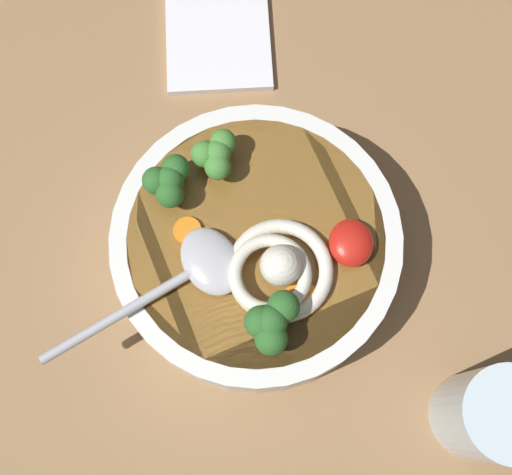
{
  "coord_description": "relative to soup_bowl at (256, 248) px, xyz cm",
  "views": [
    {
      "loc": [
        15.46,
        -1.16,
        62.15
      ],
      "look_at": [
        0.54,
        -1.09,
        11.07
      ],
      "focal_mm": 45.7,
      "sensor_mm": 36.0,
      "label": 1
    }
  ],
  "objects": [
    {
      "name": "drinking_glass",
      "position": [
        14.08,
        18.46,
        1.19
      ],
      "size": [
        7.36,
        7.36,
        9.59
      ],
      "primitive_type": "cylinder",
      "color": "silver",
      "rests_on": "table_slab"
    },
    {
      "name": "broccoli_floret_right",
      "position": [
        7.35,
        1.39,
        5.82
      ],
      "size": [
        4.94,
        4.25,
        3.91
      ],
      "color": "#7A9E60",
      "rests_on": "soup_bowl"
    },
    {
      "name": "noodle_pile",
      "position": [
        3.04,
        1.81,
        4.55
      ],
      "size": [
        9.39,
        9.21,
        3.77
      ],
      "color": "silver",
      "rests_on": "soup_bowl"
    },
    {
      "name": "chili_sauce_dollop",
      "position": [
        0.75,
        7.63,
        4.27
      ],
      "size": [
        3.99,
        3.6,
        1.8
      ],
      "primitive_type": "ellipsoid",
      "color": "red",
      "rests_on": "soup_bowl"
    },
    {
      "name": "broccoli_floret_front",
      "position": [
        -6.46,
        -3.24,
        5.51
      ],
      "size": [
        4.32,
        3.71,
        3.41
      ],
      "color": "#7A9E60",
      "rests_on": "soup_bowl"
    },
    {
      "name": "soup_spoon",
      "position": [
        2.9,
        -4.81,
        4.17
      ],
      "size": [
        11.79,
        16.48,
        1.6
      ],
      "rotation": [
        0.0,
        0.0,
        5.26
      ],
      "color": "#B7B7BC",
      "rests_on": "soup_bowl"
    },
    {
      "name": "broccoli_floret_near_spoon",
      "position": [
        -4.13,
        -7.05,
        5.58
      ],
      "size": [
        4.46,
        3.84,
        3.53
      ],
      "color": "#7A9E60",
      "rests_on": "soup_bowl"
    },
    {
      "name": "folded_napkin",
      "position": [
        -23.84,
        -3.77,
        -3.2
      ],
      "size": [
        14.23,
        11.19,
        0.8
      ],
      "primitive_type": "cube",
      "rotation": [
        0.0,
        0.0,
        0.05
      ],
      "color": "white",
      "rests_on": "table_slab"
    },
    {
      "name": "carrot_slice_left",
      "position": [
        5.21,
        3.54,
        3.76
      ],
      "size": [
        2.81,
        2.81,
        0.78
      ],
      "primitive_type": "cylinder",
      "color": "orange",
      "rests_on": "soup_bowl"
    },
    {
      "name": "table_slab",
      "position": [
        -0.54,
        1.09,
        -5.65
      ],
      "size": [
        109.86,
        109.86,
        4.1
      ],
      "primitive_type": "cube",
      "color": "#936D47",
      "rests_on": "ground"
    },
    {
      "name": "carrot_slice_extra_b",
      "position": [
        -0.77,
        -5.6,
        3.59
      ],
      "size": [
        2.32,
        2.32,
        0.44
      ],
      "primitive_type": "cylinder",
      "color": "orange",
      "rests_on": "soup_bowl"
    },
    {
      "name": "soup_bowl",
      "position": [
        0.0,
        0.0,
        0.0
      ],
      "size": [
        24.18,
        24.18,
        6.97
      ],
      "color": "white",
      "rests_on": "table_slab"
    }
  ]
}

